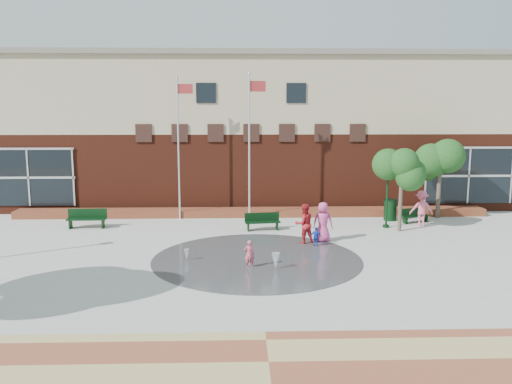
{
  "coord_description": "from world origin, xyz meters",
  "views": [
    {
      "loc": [
        -0.69,
        -17.98,
        6.16
      ],
      "look_at": [
        0.0,
        4.0,
        2.6
      ],
      "focal_mm": 38.0,
      "sensor_mm": 36.0,
      "label": 1
    }
  ],
  "objects_px": {
    "flagpole_right": "(250,140)",
    "child_splash": "(249,254)",
    "trash_can": "(390,210)",
    "bench_left": "(87,222)",
    "flagpole_left": "(179,141)"
  },
  "relations": [
    {
      "from": "flagpole_right",
      "to": "child_splash",
      "type": "bearing_deg",
      "value": -106.43
    },
    {
      "from": "trash_can",
      "to": "child_splash",
      "type": "height_order",
      "value": "trash_can"
    },
    {
      "from": "bench_left",
      "to": "flagpole_left",
      "type": "bearing_deg",
      "value": 23.7
    },
    {
      "from": "flagpole_right",
      "to": "bench_left",
      "type": "bearing_deg",
      "value": 173.8
    },
    {
      "from": "flagpole_left",
      "to": "flagpole_right",
      "type": "xyz_separation_m",
      "value": [
        3.76,
        -0.81,
        0.1
      ]
    },
    {
      "from": "flagpole_left",
      "to": "child_splash",
      "type": "xyz_separation_m",
      "value": [
        3.56,
        -9.02,
        -3.72
      ]
    },
    {
      "from": "child_splash",
      "to": "trash_can",
      "type": "bearing_deg",
      "value": -137.99
    },
    {
      "from": "flagpole_left",
      "to": "child_splash",
      "type": "relative_size",
      "value": 7.04
    },
    {
      "from": "flagpole_left",
      "to": "trash_can",
      "type": "height_order",
      "value": "flagpole_left"
    },
    {
      "from": "child_splash",
      "to": "flagpole_right",
      "type": "bearing_deg",
      "value": -96.53
    },
    {
      "from": "trash_can",
      "to": "flagpole_left",
      "type": "bearing_deg",
      "value": 176.36
    },
    {
      "from": "trash_can",
      "to": "child_splash",
      "type": "distance_m",
      "value": 11.33
    },
    {
      "from": "flagpole_left",
      "to": "child_splash",
      "type": "distance_m",
      "value": 10.39
    },
    {
      "from": "flagpole_right",
      "to": "trash_can",
      "type": "xyz_separation_m",
      "value": [
        7.51,
        0.09,
        -3.77
      ]
    },
    {
      "from": "flagpole_right",
      "to": "child_splash",
      "type": "xyz_separation_m",
      "value": [
        -0.2,
        -8.21,
        -3.82
      ]
    }
  ]
}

